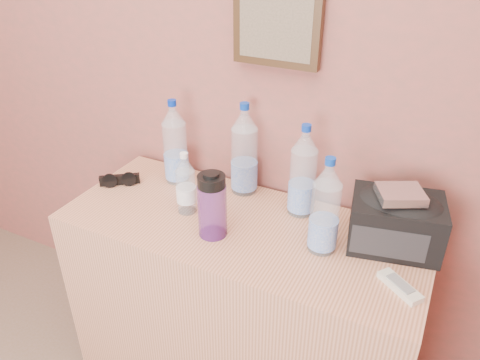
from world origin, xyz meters
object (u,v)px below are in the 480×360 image
object	(u,v)px
nalgene_bottle	(212,205)
pet_small	(186,186)
dresser	(241,308)
foil_packet	(400,194)
pet_large_a	(175,146)
sunglasses	(120,180)
pet_large_d	(325,211)
toiletry_bag	(396,220)
pet_large_c	(303,175)
pet_large_b	(244,154)
ac_remote	(400,286)

from	to	relation	value
nalgene_bottle	pet_small	bearing A→B (deg)	152.54
dresser	foil_packet	bearing A→B (deg)	11.09
pet_large_a	sunglasses	size ratio (longest dim) A/B	2.17
pet_large_d	pet_small	bearing A→B (deg)	-179.08
pet_small	sunglasses	size ratio (longest dim) A/B	1.50
dresser	pet_large_a	world-z (taller)	pet_large_a
pet_small	dresser	bearing A→B (deg)	2.87
foil_packet	toiletry_bag	bearing A→B (deg)	87.48
pet_large_c	pet_large_d	bearing A→B (deg)	-51.86
pet_large_b	pet_large_c	distance (m)	0.25
pet_small	sunglasses	distance (m)	0.35
sunglasses	foil_packet	xyz separation A→B (m)	(1.03, 0.06, 0.18)
pet_large_b	nalgene_bottle	size ratio (longest dim) A/B	1.53
dresser	pet_small	distance (m)	0.54
pet_large_b	dresser	bearing A→B (deg)	-66.71
pet_large_b	pet_large_c	xyz separation A→B (m)	(0.25, -0.04, -0.01)
ac_remote	toiletry_bag	distance (m)	0.23
pet_small	foil_packet	world-z (taller)	pet_small
sunglasses	pet_large_c	bearing A→B (deg)	-25.83
pet_large_d	sunglasses	world-z (taller)	pet_large_d
sunglasses	dresser	bearing A→B (deg)	-40.06
pet_large_a	sunglasses	world-z (taller)	pet_large_a
sunglasses	toiletry_bag	xyz separation A→B (m)	(1.03, 0.09, 0.07)
sunglasses	nalgene_bottle	bearing A→B (deg)	-50.56
dresser	toiletry_bag	world-z (taller)	toiletry_bag
pet_large_a	foil_packet	world-z (taller)	pet_large_a
pet_large_a	pet_large_b	xyz separation A→B (m)	(0.27, 0.05, 0.01)
pet_large_a	nalgene_bottle	distance (m)	0.40
pet_large_d	pet_large_a	bearing A→B (deg)	165.81
dresser	pet_large_b	distance (m)	0.60
pet_large_a	ac_remote	distance (m)	0.95
nalgene_bottle	foil_packet	bearing A→B (deg)	18.61
ac_remote	foil_packet	distance (m)	0.27
pet_small	ac_remote	distance (m)	0.77
pet_large_b	pet_small	xyz separation A→B (m)	(-0.12, -0.22, -0.06)
pet_large_b	sunglasses	distance (m)	0.51
nalgene_bottle	foil_packet	xyz separation A→B (m)	(0.54, 0.18, 0.09)
nalgene_bottle	foil_packet	size ratio (longest dim) A/B	1.75
pet_large_c	sunglasses	size ratio (longest dim) A/B	2.17
pet_small	sunglasses	bearing A→B (deg)	172.76
pet_large_a	sunglasses	xyz separation A→B (m)	(-0.18, -0.13, -0.13)
dresser	toiletry_bag	bearing A→B (deg)	13.73
dresser	toiletry_bag	size ratio (longest dim) A/B	4.53
pet_large_b	pet_large_c	size ratio (longest dim) A/B	1.06
pet_large_b	ac_remote	xyz separation A→B (m)	(0.64, -0.29, -0.15)
nalgene_bottle	ac_remote	xyz separation A→B (m)	(0.61, 0.01, -0.10)
pet_large_c	pet_small	world-z (taller)	pet_large_c
pet_large_a	pet_large_b	distance (m)	0.28
nalgene_bottle	ac_remote	distance (m)	0.62
toiletry_bag	sunglasses	bearing A→B (deg)	172.97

